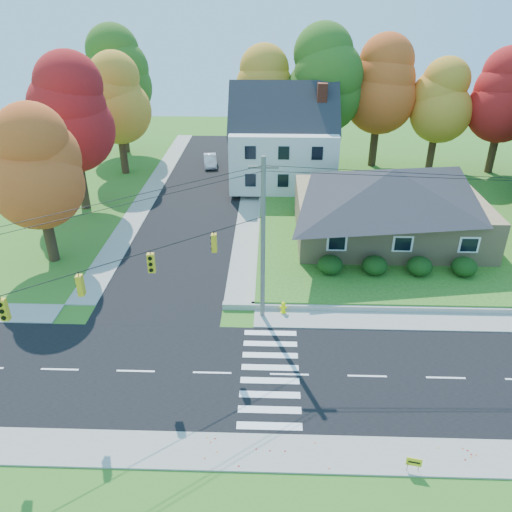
{
  "coord_description": "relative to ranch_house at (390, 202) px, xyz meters",
  "views": [
    {
      "loc": [
        -1.09,
        -19.9,
        17.48
      ],
      "look_at": [
        -1.98,
        8.0,
        2.67
      ],
      "focal_mm": 35.0,
      "sensor_mm": 36.0,
      "label": 1
    }
  ],
  "objects": [
    {
      "name": "sidewalk_north",
      "position": [
        -8.0,
        -11.0,
        -3.23
      ],
      "size": [
        90.0,
        2.0,
        0.08
      ],
      "primitive_type": "cube",
      "color": "#9C9A90",
      "rests_on": "ground"
    },
    {
      "name": "ground",
      "position": [
        -8.0,
        -16.0,
        -3.27
      ],
      "size": [
        120.0,
        120.0,
        0.0
      ],
      "primitive_type": "plane",
      "color": "#3D7923"
    },
    {
      "name": "tree_lot_0",
      "position": [
        -10.0,
        18.0,
        5.04
      ],
      "size": [
        6.72,
        6.72,
        12.51
      ],
      "color": "#3F2A19",
      "rests_on": "lawn"
    },
    {
      "name": "white_car",
      "position": [
        -16.02,
        18.69,
        -2.61
      ],
      "size": [
        1.94,
        4.04,
        1.28
      ],
      "primitive_type": "imported",
      "rotation": [
        0.0,
        0.0,
        0.16
      ],
      "color": "silver",
      "rests_on": "road_cross"
    },
    {
      "name": "tree_west_3",
      "position": [
        -27.0,
        24.0,
        5.85
      ],
      "size": [
        7.84,
        7.84,
        14.6
      ],
      "color": "#3F2A19",
      "rests_on": "ground"
    },
    {
      "name": "hedge_row",
      "position": [
        -0.5,
        -6.2,
        -2.13
      ],
      "size": [
        10.7,
        1.7,
        1.27
      ],
      "color": "#163A10",
      "rests_on": "lawn"
    },
    {
      "name": "lawn",
      "position": [
        5.0,
        5.0,
        -3.02
      ],
      "size": [
        30.0,
        30.0,
        0.5
      ],
      "primitive_type": "cube",
      "color": "#3D7923",
      "rests_on": "ground"
    },
    {
      "name": "road_main",
      "position": [
        -8.0,
        -16.0,
        -3.26
      ],
      "size": [
        90.0,
        8.0,
        0.02
      ],
      "primitive_type": "cube",
      "color": "black",
      "rests_on": "ground"
    },
    {
      "name": "sidewalk_south",
      "position": [
        -8.0,
        -21.0,
        -3.23
      ],
      "size": [
        90.0,
        2.0,
        0.08
      ],
      "primitive_type": "cube",
      "color": "#9C9A90",
      "rests_on": "ground"
    },
    {
      "name": "tree_lot_4",
      "position": [
        14.0,
        16.0,
        5.04
      ],
      "size": [
        6.72,
        6.72,
        12.51
      ],
      "color": "#3F2A19",
      "rests_on": "lawn"
    },
    {
      "name": "road_cross",
      "position": [
        -16.0,
        10.0,
        -3.25
      ],
      "size": [
        8.0,
        44.0,
        0.02
      ],
      "primitive_type": "cube",
      "color": "black",
      "rests_on": "ground"
    },
    {
      "name": "tree_lot_1",
      "position": [
        -4.0,
        17.0,
        6.35
      ],
      "size": [
        7.84,
        7.84,
        14.6
      ],
      "color": "#3F2A19",
      "rests_on": "lawn"
    },
    {
      "name": "ranch_house",
      "position": [
        0.0,
        0.0,
        0.0
      ],
      "size": [
        14.6,
        10.6,
        5.4
      ],
      "color": "tan",
      "rests_on": "lawn"
    },
    {
      "name": "traffic_infrastructure",
      "position": [
        -8.15,
        -14.65,
        1.88
      ],
      "size": [
        38.1,
        10.66,
        10.0
      ],
      "color": "#666059",
      "rests_on": "ground"
    },
    {
      "name": "yard_sign",
      "position": [
        -3.11,
        -21.74,
        -2.71
      ],
      "size": [
        0.62,
        0.15,
        0.79
      ],
      "color": "black",
      "rests_on": "ground"
    },
    {
      "name": "tree_west_2",
      "position": [
        -25.0,
        16.0,
        4.54
      ],
      "size": [
        6.72,
        6.72,
        12.51
      ],
      "color": "#3F2A19",
      "rests_on": "ground"
    },
    {
      "name": "tree_lot_2",
      "position": [
        2.0,
        18.0,
        5.7
      ],
      "size": [
        7.28,
        7.28,
        13.56
      ],
      "color": "#3F2A19",
      "rests_on": "lawn"
    },
    {
      "name": "colonial_house",
      "position": [
        -7.96,
        12.0,
        1.32
      ],
      "size": [
        10.4,
        8.4,
        9.6
      ],
      "color": "silver",
      "rests_on": "lawn"
    },
    {
      "name": "tree_lot_3",
      "position": [
        8.0,
        17.0,
        4.39
      ],
      "size": [
        6.16,
        6.16,
        11.47
      ],
      "color": "#3F2A19",
      "rests_on": "lawn"
    },
    {
      "name": "fire_hydrant",
      "position": [
        -8.23,
        -10.43,
        -2.88
      ],
      "size": [
        0.46,
        0.36,
        0.81
      ],
      "color": "#FEFF01",
      "rests_on": "ground"
    },
    {
      "name": "tree_west_1",
      "position": [
        -26.0,
        6.0,
        5.2
      ],
      "size": [
        7.28,
        7.28,
        13.56
      ],
      "color": "#3F2A19",
      "rests_on": "ground"
    },
    {
      "name": "tree_west_0",
      "position": [
        -25.0,
        -4.0,
        3.89
      ],
      "size": [
        6.16,
        6.16,
        11.47
      ],
      "color": "#3F2A19",
      "rests_on": "ground"
    }
  ]
}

